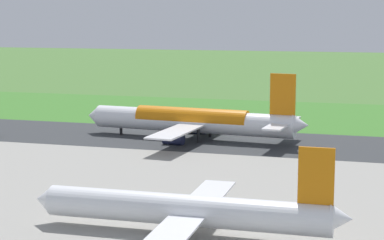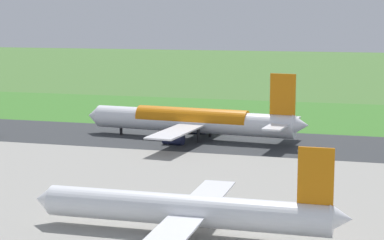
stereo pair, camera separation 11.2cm
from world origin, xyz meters
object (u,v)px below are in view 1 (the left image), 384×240
(airliner_parked_mid, at_px, (187,210))
(traffic_cone_orange, at_px, (214,114))
(airliner_main, at_px, (194,121))
(no_stopping_sign, at_px, (235,115))

(airliner_parked_mid, relative_size, traffic_cone_orange, 77.10)
(airliner_main, height_order, airliner_parked_mid, airliner_main)
(no_stopping_sign, xyz_separation_m, traffic_cone_orange, (7.95, -8.82, -1.19))
(airliner_parked_mid, relative_size, no_stopping_sign, 17.22)
(airliner_main, height_order, traffic_cone_orange, airliner_main)
(no_stopping_sign, bearing_deg, traffic_cone_orange, -47.97)
(airliner_main, xyz_separation_m, traffic_cone_orange, (5.06, -39.35, -4.08))
(no_stopping_sign, relative_size, traffic_cone_orange, 4.48)
(airliner_main, bearing_deg, traffic_cone_orange, -82.68)
(airliner_parked_mid, height_order, no_stopping_sign, airliner_parked_mid)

